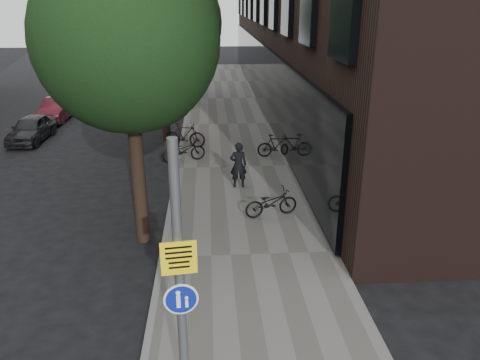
{
  "coord_description": "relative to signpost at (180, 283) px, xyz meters",
  "views": [
    {
      "loc": [
        -0.72,
        -7.05,
        6.21
      ],
      "look_at": [
        0.01,
        3.74,
        2.0
      ],
      "focal_mm": 35.0,
      "sensor_mm": 36.0,
      "label": 1
    }
  ],
  "objects": [
    {
      "name": "parked_bike_facade_far",
      "position": [
        3.2,
        12.35,
        -1.76
      ],
      "size": [
        1.57,
        0.45,
        0.94
      ],
      "primitive_type": "imported",
      "rotation": [
        0.0,
        0.0,
        1.57
      ],
      "color": "black",
      "rests_on": "sidewalk"
    },
    {
      "name": "street_tree_near",
      "position": [
        -1.33,
        5.87,
        2.75
      ],
      "size": [
        4.4,
        4.4,
        7.5
      ],
      "color": "black",
      "rests_on": "ground"
    },
    {
      "name": "parked_car_mid",
      "position": [
        -7.73,
        19.8,
        -1.76
      ],
      "size": [
        1.36,
        3.64,
        1.19
      ],
      "primitive_type": "imported",
      "rotation": [
        0.0,
        0.0,
        -0.03
      ],
      "color": "#521722",
      "rests_on": "ground"
    },
    {
      "name": "signpost",
      "position": [
        0.0,
        0.0,
        0.0
      ],
      "size": [
        0.51,
        0.15,
        4.43
      ],
      "rotation": [
        0.0,
        0.0,
        0.11
      ],
      "color": "#595B5E",
      "rests_on": "sidewalk"
    },
    {
      "name": "street_tree_far",
      "position": [
        -1.33,
        23.37,
        2.76
      ],
      "size": [
        5.0,
        5.0,
        7.8
      ],
      "color": "black",
      "rests_on": "ground"
    },
    {
      "name": "parked_bike_facade_near",
      "position": [
        2.26,
        6.78,
        -1.81
      ],
      "size": [
        1.71,
        0.94,
        0.85
      ],
      "primitive_type": "imported",
      "rotation": [
        0.0,
        0.0,
        1.81
      ],
      "color": "black",
      "rests_on": "sidewalk"
    },
    {
      "name": "curb_edge",
      "position": [
        -0.8,
        11.23,
        -2.29
      ],
      "size": [
        0.15,
        60.0,
        0.13
      ],
      "primitive_type": "cube",
      "color": "slate",
      "rests_on": "ground"
    },
    {
      "name": "parked_car_far",
      "position": [
        -7.83,
        31.64,
        -1.72
      ],
      "size": [
        2.14,
        4.52,
        1.27
      ],
      "primitive_type": "imported",
      "rotation": [
        0.0,
        0.0,
        0.08
      ],
      "color": "#1C1E33",
      "rests_on": "ground"
    },
    {
      "name": "ground",
      "position": [
        1.2,
        1.23,
        -2.36
      ],
      "size": [
        120.0,
        120.0,
        0.0
      ],
      "primitive_type": "plane",
      "color": "black",
      "rests_on": "ground"
    },
    {
      "name": "pedestrian",
      "position": [
        1.44,
        9.15,
        -1.44
      ],
      "size": [
        0.6,
        0.4,
        1.6
      ],
      "primitive_type": "imported",
      "rotation": [
        0.0,
        0.0,
        3.18
      ],
      "color": "black",
      "rests_on": "sidewalk"
    },
    {
      "name": "street_tree_mid",
      "position": [
        -1.33,
        14.37,
        2.76
      ],
      "size": [
        5.0,
        5.0,
        7.8
      ],
      "color": "black",
      "rests_on": "ground"
    },
    {
      "name": "sidewalk",
      "position": [
        1.45,
        11.23,
        -2.3
      ],
      "size": [
        4.5,
        60.0,
        0.12
      ],
      "primitive_type": "cube",
      "color": "slate",
      "rests_on": "ground"
    },
    {
      "name": "parked_car_near",
      "position": [
        -7.74,
        15.76,
        -1.77
      ],
      "size": [
        1.55,
        3.53,
        1.18
      ],
      "primitive_type": "imported",
      "rotation": [
        0.0,
        0.0,
        -0.05
      ],
      "color": "black",
      "rests_on": "ground"
    },
    {
      "name": "parked_bike_curb_far",
      "position": [
        -0.6,
        13.91,
        -1.69
      ],
      "size": [
        1.87,
        0.84,
        1.09
      ],
      "primitive_type": "imported",
      "rotation": [
        0.0,
        0.0,
        1.38
      ],
      "color": "black",
      "rests_on": "sidewalk"
    },
    {
      "name": "parked_bike_curb_near",
      "position": [
        -0.56,
        12.01,
        -1.78
      ],
      "size": [
        1.85,
        1.12,
        0.92
      ],
      "primitive_type": "imported",
      "rotation": [
        0.0,
        0.0,
        1.89
      ],
      "color": "black",
      "rests_on": "sidewalk"
    }
  ]
}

